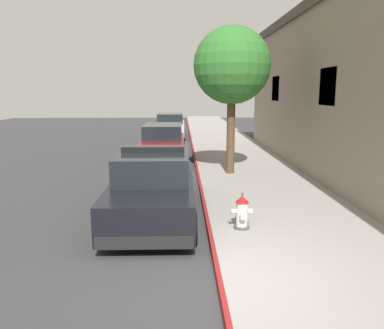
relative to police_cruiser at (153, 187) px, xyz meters
name	(u,v)px	position (x,y,z in m)	size (l,w,h in m)	color
ground_plane	(95,168)	(-2.88, 6.58, -0.84)	(31.84, 60.00, 0.20)	#353538
sidewalk_pavement	(241,163)	(3.12, 6.58, -0.66)	(3.67, 60.00, 0.17)	gray
curb_painted_edge	(196,163)	(1.24, 6.58, -0.66)	(0.08, 60.00, 0.17)	maroon
police_cruiser	(153,187)	(0.00, 0.00, 0.00)	(1.94, 4.84, 1.68)	black
parked_car_silver_ahead	(163,143)	(-0.15, 7.94, 0.00)	(1.94, 4.84, 1.56)	maroon
parked_car_dark_far	(170,126)	(-0.08, 16.75, 0.00)	(1.94, 4.84, 1.56)	#B2B5BA
fire_hydrant	(242,212)	(1.91, -1.33, -0.23)	(0.44, 0.40, 0.76)	#4C4C51
street_tree	(232,66)	(2.36, 4.26, 3.06)	(2.58, 2.58, 4.96)	brown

